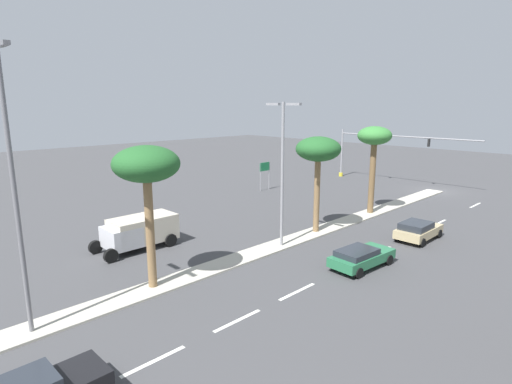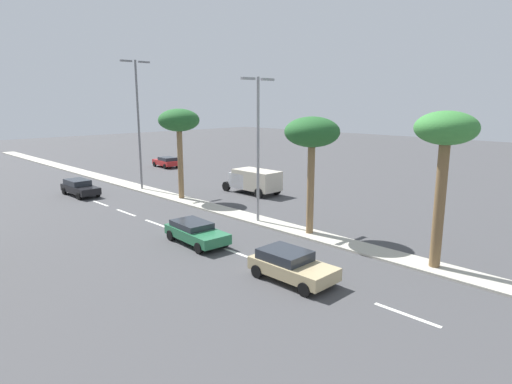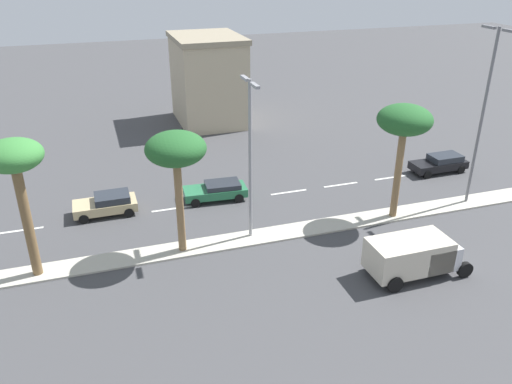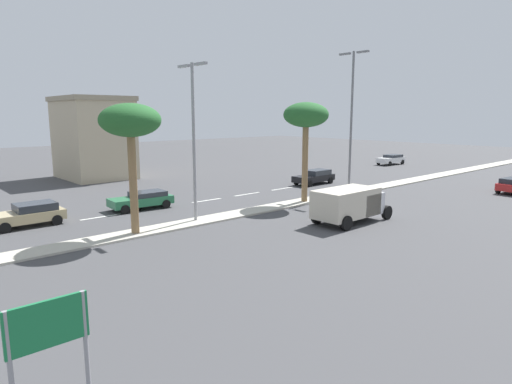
{
  "view_description": "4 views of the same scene",
  "coord_description": "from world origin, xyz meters",
  "px_view_note": "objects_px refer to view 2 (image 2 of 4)",
  "views": [
    {
      "loc": [
        -18.48,
        47.09,
        9.74
      ],
      "look_at": [
        1.95,
        27.01,
        3.63
      ],
      "focal_mm": 28.84,
      "sensor_mm": 36.0,
      "label": 1
    },
    {
      "loc": [
        -21.01,
        5.72,
        8.31
      ],
      "look_at": [
        0.49,
        27.63,
        1.92
      ],
      "focal_mm": 30.55,
      "sensor_mm": 36.0,
      "label": 2
    },
    {
      "loc": [
        26.49,
        18.29,
        16.37
      ],
      "look_at": [
        -3.14,
        27.99,
        1.61
      ],
      "focal_mm": 36.27,
      "sensor_mm": 36.0,
      "label": 3
    },
    {
      "loc": [
        22.88,
        11.28,
        6.8
      ],
      "look_at": [
        0.61,
        31.12,
        1.54
      ],
      "focal_mm": 30.84,
      "sensor_mm": 36.0,
      "label": 4
    }
  ],
  "objects_px": {
    "palm_tree_inboard": "(179,122)",
    "box_truck": "(253,180)",
    "sedan_red_rear": "(166,162)",
    "sedan_black_far": "(80,187)",
    "palm_tree_left": "(312,135)",
    "sedan_tan_inboard": "(291,265)",
    "street_lamp_far": "(258,139)",
    "street_lamp_right": "(138,117)",
    "palm_tree_near": "(446,137)",
    "sedan_green_near": "(196,232)"
  },
  "relations": [
    {
      "from": "palm_tree_left",
      "to": "sedan_black_far",
      "type": "distance_m",
      "value": 23.32
    },
    {
      "from": "palm_tree_left",
      "to": "sedan_red_rear",
      "type": "bearing_deg",
      "value": 72.9
    },
    {
      "from": "palm_tree_near",
      "to": "box_truck",
      "type": "relative_size",
      "value": 1.39
    },
    {
      "from": "palm_tree_left",
      "to": "street_lamp_right",
      "type": "distance_m",
      "value": 20.36
    },
    {
      "from": "street_lamp_far",
      "to": "sedan_black_far",
      "type": "xyz_separation_m",
      "value": [
        -5.19,
        17.61,
        -5.11
      ]
    },
    {
      "from": "palm_tree_inboard",
      "to": "street_lamp_far",
      "type": "relative_size",
      "value": 0.78
    },
    {
      "from": "sedan_red_rear",
      "to": "sedan_black_far",
      "type": "distance_m",
      "value": 17.71
    },
    {
      "from": "palm_tree_near",
      "to": "sedan_green_near",
      "type": "relative_size",
      "value": 1.7
    },
    {
      "from": "palm_tree_left",
      "to": "sedan_red_rear",
      "type": "xyz_separation_m",
      "value": [
        9.6,
        31.2,
        -5.59
      ]
    },
    {
      "from": "palm_tree_inboard",
      "to": "street_lamp_right",
      "type": "xyz_separation_m",
      "value": [
        -0.3,
        6.13,
        0.35
      ]
    },
    {
      "from": "sedan_red_rear",
      "to": "box_truck",
      "type": "xyz_separation_m",
      "value": [
        -3.27,
        -19.52,
        0.51
      ]
    },
    {
      "from": "street_lamp_far",
      "to": "street_lamp_right",
      "type": "relative_size",
      "value": 0.82
    },
    {
      "from": "palm_tree_left",
      "to": "street_lamp_far",
      "type": "distance_m",
      "value": 4.38
    },
    {
      "from": "sedan_red_rear",
      "to": "palm_tree_near",
      "type": "bearing_deg",
      "value": -103.75
    },
    {
      "from": "sedan_black_far",
      "to": "palm_tree_left",
      "type": "bearing_deg",
      "value": -75.91
    },
    {
      "from": "palm_tree_near",
      "to": "palm_tree_inboard",
      "type": "distance_m",
      "value": 22.29
    },
    {
      "from": "palm_tree_left",
      "to": "sedan_black_far",
      "type": "bearing_deg",
      "value": 104.09
    },
    {
      "from": "street_lamp_right",
      "to": "sedan_black_far",
      "type": "xyz_separation_m",
      "value": [
        -5.33,
        1.61,
        -6.2
      ]
    },
    {
      "from": "street_lamp_right",
      "to": "sedan_green_near",
      "type": "relative_size",
      "value": 2.61
    },
    {
      "from": "palm_tree_inboard",
      "to": "sedan_black_far",
      "type": "distance_m",
      "value": 11.21
    },
    {
      "from": "street_lamp_right",
      "to": "sedan_black_far",
      "type": "height_order",
      "value": "street_lamp_right"
    },
    {
      "from": "palm_tree_near",
      "to": "sedan_black_far",
      "type": "height_order",
      "value": "palm_tree_near"
    },
    {
      "from": "palm_tree_inboard",
      "to": "box_truck",
      "type": "xyz_separation_m",
      "value": [
        6.2,
        -2.54,
        -5.35
      ]
    },
    {
      "from": "sedan_black_far",
      "to": "sedan_red_rear",
      "type": "bearing_deg",
      "value": 31.45
    },
    {
      "from": "sedan_red_rear",
      "to": "box_truck",
      "type": "distance_m",
      "value": 19.8
    },
    {
      "from": "sedan_red_rear",
      "to": "box_truck",
      "type": "height_order",
      "value": "box_truck"
    },
    {
      "from": "sedan_red_rear",
      "to": "sedan_black_far",
      "type": "xyz_separation_m",
      "value": [
        -15.11,
        -9.24,
        0.02
      ]
    },
    {
      "from": "street_lamp_right",
      "to": "sedan_black_far",
      "type": "relative_size",
      "value": 2.61
    },
    {
      "from": "street_lamp_right",
      "to": "sedan_red_rear",
      "type": "relative_size",
      "value": 2.89
    },
    {
      "from": "palm_tree_left",
      "to": "sedan_red_rear",
      "type": "relative_size",
      "value": 1.77
    },
    {
      "from": "palm_tree_inboard",
      "to": "sedan_red_rear",
      "type": "distance_m",
      "value": 20.31
    },
    {
      "from": "palm_tree_left",
      "to": "palm_tree_inboard",
      "type": "bearing_deg",
      "value": 89.52
    },
    {
      "from": "palm_tree_inboard",
      "to": "sedan_green_near",
      "type": "relative_size",
      "value": 1.67
    },
    {
      "from": "street_lamp_far",
      "to": "box_truck",
      "type": "bearing_deg",
      "value": 47.8
    },
    {
      "from": "street_lamp_right",
      "to": "box_truck",
      "type": "distance_m",
      "value": 12.25
    },
    {
      "from": "palm_tree_inboard",
      "to": "sedan_black_far",
      "type": "relative_size",
      "value": 1.67
    },
    {
      "from": "palm_tree_inboard",
      "to": "box_truck",
      "type": "bearing_deg",
      "value": -22.28
    },
    {
      "from": "street_lamp_right",
      "to": "sedan_tan_inboard",
      "type": "height_order",
      "value": "street_lamp_right"
    },
    {
      "from": "sedan_red_rear",
      "to": "street_lamp_far",
      "type": "bearing_deg",
      "value": -110.28
    },
    {
      "from": "street_lamp_far",
      "to": "sedan_tan_inboard",
      "type": "relative_size",
      "value": 2.35
    },
    {
      "from": "sedan_green_near",
      "to": "street_lamp_right",
      "type": "bearing_deg",
      "value": 70.12
    },
    {
      "from": "palm_tree_near",
      "to": "box_truck",
      "type": "xyz_separation_m",
      "value": [
        6.33,
        19.75,
        -5.42
      ]
    },
    {
      "from": "box_truck",
      "to": "street_lamp_far",
      "type": "bearing_deg",
      "value": -132.2
    },
    {
      "from": "sedan_red_rear",
      "to": "sedan_tan_inboard",
      "type": "distance_m",
      "value": 38.56
    },
    {
      "from": "palm_tree_near",
      "to": "street_lamp_right",
      "type": "height_order",
      "value": "street_lamp_right"
    },
    {
      "from": "sedan_black_far",
      "to": "box_truck",
      "type": "relative_size",
      "value": 0.81
    },
    {
      "from": "sedan_tan_inboard",
      "to": "box_truck",
      "type": "distance_m",
      "value": 20.09
    },
    {
      "from": "palm_tree_left",
      "to": "sedan_tan_inboard",
      "type": "bearing_deg",
      "value": -148.12
    },
    {
      "from": "palm_tree_near",
      "to": "sedan_tan_inboard",
      "type": "height_order",
      "value": "palm_tree_near"
    },
    {
      "from": "sedan_tan_inboard",
      "to": "box_truck",
      "type": "height_order",
      "value": "box_truck"
    }
  ]
}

